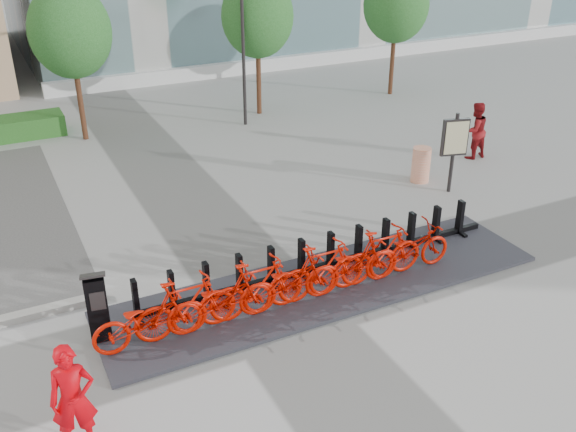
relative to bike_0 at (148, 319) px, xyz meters
name	(u,v)px	position (x,y,z in m)	size (l,w,h in m)	color
ground	(277,309)	(2.60, 0.05, -0.61)	(120.00, 120.00, 0.00)	#9A9A96
tree_1	(70,32)	(1.10, 12.05, 2.98)	(2.60, 2.60, 5.10)	brown
tree_2	(257,16)	(7.60, 12.05, 2.98)	(2.60, 2.60, 5.10)	brown
tree_3	(396,5)	(13.60, 12.05, 2.98)	(2.60, 2.60, 5.10)	brown
streetlamp	(243,36)	(6.60, 11.05, 2.52)	(2.00, 0.20, 5.00)	black
dock_pad	(326,284)	(3.90, 0.35, -0.57)	(9.60, 2.40, 0.08)	#2C2C34
dock_rail_posts	(318,255)	(3.96, 0.82, -0.11)	(8.02, 0.50, 0.85)	black
bike_0	(148,319)	(0.00, 0.00, 0.00)	(0.71, 2.03, 1.07)	#C20F00
bike_1	(186,306)	(0.72, 0.00, 0.06)	(0.56, 1.97, 1.19)	#C20F00
bike_2	(222,299)	(1.44, 0.00, 0.00)	(0.71, 2.03, 1.07)	#C20F00
bike_3	(257,287)	(2.16, 0.00, 0.06)	(0.56, 1.97, 1.19)	#C20F00
bike_4	(290,281)	(2.88, 0.00, 0.00)	(0.71, 2.03, 1.07)	#C20F00
bike_5	(322,270)	(3.60, 0.00, 0.06)	(0.56, 1.97, 1.19)	#C20F00
bike_6	(352,264)	(4.32, 0.00, 0.00)	(0.71, 2.03, 1.07)	#C20F00
bike_7	(382,254)	(5.04, 0.00, 0.06)	(0.56, 1.97, 1.19)	#C20F00
bike_8	(409,249)	(5.76, 0.00, 0.00)	(0.71, 2.03, 1.07)	#C20F00
kiosk	(97,307)	(-0.76, 0.57, 0.15)	(0.49, 0.43, 1.44)	black
worker_red	(73,399)	(-1.59, -1.86, 0.29)	(0.66, 0.44, 1.82)	#DE000A
pedestrian	(475,131)	(11.74, 4.82, 0.28)	(0.87, 0.68, 1.79)	maroon
construction_barrel	(421,165)	(9.11, 4.02, -0.10)	(0.53, 0.53, 1.02)	orange
map_sign	(455,141)	(9.40, 3.07, 0.89)	(0.75, 0.30, 2.27)	black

